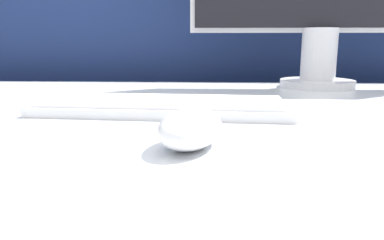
# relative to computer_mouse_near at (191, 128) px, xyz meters

# --- Properties ---
(partition_panel) EXTENTS (5.00, 0.03, 1.12)m
(partition_panel) POSITION_rel_computer_mouse_near_xyz_m (0.08, 0.82, -0.23)
(partition_panel) COLOR navy
(partition_panel) RESTS_ON ground_plane
(computer_mouse_near) EXTENTS (0.10, 0.13, 0.05)m
(computer_mouse_near) POSITION_rel_computer_mouse_near_xyz_m (0.00, 0.00, 0.00)
(computer_mouse_near) COLOR white
(computer_mouse_near) RESTS_ON desk
(keyboard) EXTENTS (0.43, 0.16, 0.02)m
(keyboard) POSITION_rel_computer_mouse_near_xyz_m (-0.06, 0.21, -0.01)
(keyboard) COLOR silver
(keyboard) RESTS_ON desk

